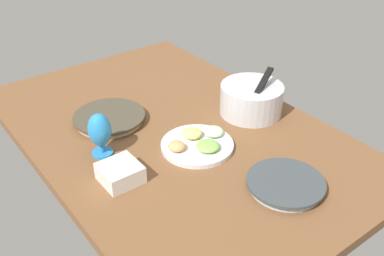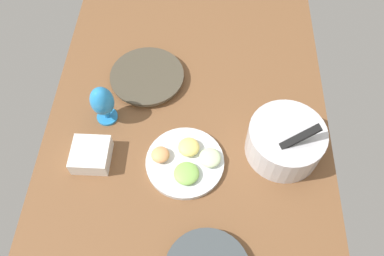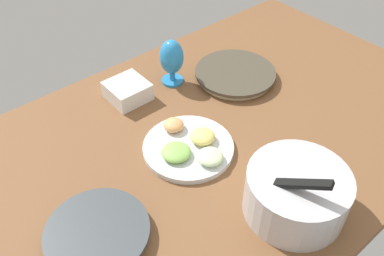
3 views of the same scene
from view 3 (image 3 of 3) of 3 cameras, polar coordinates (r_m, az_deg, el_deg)
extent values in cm
cube|color=brown|center=(131.91, 4.78, -0.45)|extent=(160.00, 104.00, 4.00)
cylinder|color=beige|center=(150.71, 5.99, 7.22)|extent=(26.70, 26.70, 1.91)
cylinder|color=#494233|center=(149.84, 6.03, 7.69)|extent=(29.02, 29.02, 1.15)
cylinder|color=silver|center=(105.87, -12.92, -14.24)|extent=(23.68, 23.68, 1.88)
cylinder|color=#3E4549|center=(104.64, -13.05, -13.78)|extent=(25.74, 25.74, 1.13)
cylinder|color=silver|center=(107.25, 14.25, -8.77)|extent=(25.99, 25.99, 12.43)
cylinder|color=white|center=(104.44, 14.59, -7.49)|extent=(23.40, 23.40, 2.24)
cube|color=black|center=(99.08, 13.31, -7.50)|extent=(8.91, 18.56, 10.82)
cylinder|color=silver|center=(122.15, -0.54, -2.72)|extent=(27.11, 27.11, 1.80)
ellipsoid|color=#8CC659|center=(117.80, -2.21, -3.36)|extent=(8.54, 8.54, 2.66)
ellipsoid|color=beige|center=(116.43, 2.54, -4.00)|extent=(7.54, 7.54, 2.89)
ellipsoid|color=#F9E072|center=(121.87, 1.49, -1.17)|extent=(7.44, 7.44, 3.35)
ellipsoid|color=#F2A566|center=(125.72, -2.57, 0.43)|extent=(6.28, 6.28, 3.24)
cylinder|color=#2988D0|center=(148.60, -2.72, 6.62)|extent=(7.70, 7.70, 1.00)
cylinder|color=#2988D0|center=(147.42, -2.75, 7.26)|extent=(2.00, 2.00, 3.04)
ellipsoid|color=#2988D0|center=(143.00, -2.85, 9.83)|extent=(8.42, 8.42, 12.70)
cube|color=white|center=(140.97, -8.93, 5.12)|extent=(12.76, 12.76, 6.12)
cube|color=#F9E072|center=(139.80, -9.01, 5.75)|extent=(10.46, 10.46, 1.96)
camera|label=1|loc=(1.60, -68.47, 21.95)|focal=41.78mm
camera|label=2|loc=(0.69, -75.64, 50.46)|focal=35.70mm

